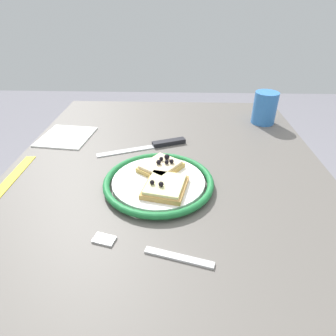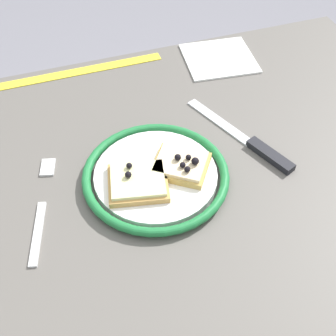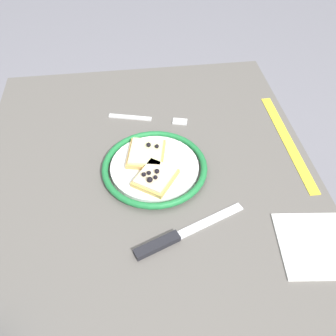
{
  "view_description": "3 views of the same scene",
  "coord_description": "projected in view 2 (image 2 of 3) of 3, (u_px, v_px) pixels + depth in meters",
  "views": [
    {
      "loc": [
        -0.55,
        -0.02,
        1.09
      ],
      "look_at": [
        -0.04,
        -0.0,
        0.77
      ],
      "focal_mm": 30.55,
      "sensor_mm": 36.0,
      "label": 1
    },
    {
      "loc": [
        -0.19,
        -0.43,
        1.27
      ],
      "look_at": [
        -0.04,
        0.02,
        0.75
      ],
      "focal_mm": 48.07,
      "sensor_mm": 36.0,
      "label": 2
    },
    {
      "loc": [
        0.5,
        -0.03,
        1.33
      ],
      "look_at": [
        -0.03,
        0.04,
        0.77
      ],
      "focal_mm": 39.35,
      "sensor_mm": 36.0,
      "label": 3
    }
  ],
  "objects": [
    {
      "name": "knife",
      "position": [
        256.0,
        146.0,
        0.76
      ],
      "size": [
        0.11,
        0.23,
        0.01
      ],
      "color": "silver",
      "rests_on": "dining_table"
    },
    {
      "name": "measuring_tape",
      "position": [
        80.0,
        71.0,
        0.91
      ],
      "size": [
        0.34,
        0.02,
        0.0
      ],
      "primitive_type": "cube",
      "rotation": [
        0.0,
        0.0,
        0.0
      ],
      "color": "yellow",
      "rests_on": "dining_table"
    },
    {
      "name": "pizza_slice_near",
      "position": [
        139.0,
        184.0,
        0.68
      ],
      "size": [
        0.1,
        0.1,
        0.03
      ],
      "color": "tan",
      "rests_on": "plate"
    },
    {
      "name": "napkin",
      "position": [
        219.0,
        58.0,
        0.94
      ],
      "size": [
        0.16,
        0.15,
        0.0
      ],
      "primitive_type": "cube",
      "rotation": [
        0.0,
        0.0,
        -0.11
      ],
      "color": "white",
      "rests_on": "dining_table"
    },
    {
      "name": "dining_table",
      "position": [
        192.0,
        213.0,
        0.79
      ],
      "size": [
        0.96,
        0.74,
        0.73
      ],
      "color": "#5B5651",
      "rests_on": "ground_plane"
    },
    {
      "name": "fork",
      "position": [
        42.0,
        206.0,
        0.67
      ],
      "size": [
        0.07,
        0.2,
        0.0
      ],
      "color": "silver",
      "rests_on": "dining_table"
    },
    {
      "name": "pizza_slice_far",
      "position": [
        181.0,
        164.0,
        0.7
      ],
      "size": [
        0.11,
        0.11,
        0.03
      ],
      "color": "tan",
      "rests_on": "plate"
    },
    {
      "name": "plate",
      "position": [
        156.0,
        175.0,
        0.71
      ],
      "size": [
        0.23,
        0.23,
        0.02
      ],
      "color": "white",
      "rests_on": "dining_table"
    }
  ]
}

